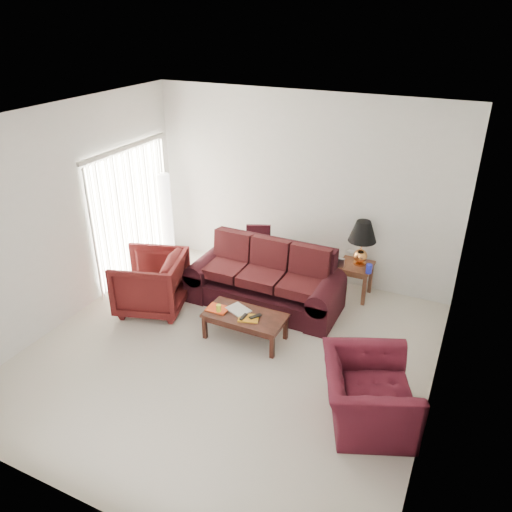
# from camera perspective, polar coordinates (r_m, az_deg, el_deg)

# --- Properties ---
(floor) EXTENTS (5.00, 5.00, 0.00)m
(floor) POSITION_cam_1_polar(r_m,az_deg,el_deg) (6.67, -3.20, -11.09)
(floor) COLOR beige
(floor) RESTS_ON ground
(blinds) EXTENTS (0.10, 2.00, 2.16)m
(blinds) POSITION_cam_1_polar(r_m,az_deg,el_deg) (8.30, -13.93, 4.67)
(blinds) COLOR silver
(blinds) RESTS_ON ground
(sofa) EXTENTS (2.31, 1.06, 0.93)m
(sofa) POSITION_cam_1_polar(r_m,az_deg,el_deg) (7.42, 0.93, -2.46)
(sofa) COLOR black
(sofa) RESTS_ON ground
(throw_pillow) EXTENTS (0.44, 0.33, 0.41)m
(throw_pillow) POSITION_cam_1_polar(r_m,az_deg,el_deg) (8.13, 0.27, 2.20)
(throw_pillow) COLOR black
(throw_pillow) RESTS_ON sofa
(end_table) EXTENTS (0.52, 0.52, 0.55)m
(end_table) POSITION_cam_1_polar(r_m,az_deg,el_deg) (7.89, 11.19, -2.72)
(end_table) COLOR #482218
(end_table) RESTS_ON ground
(table_lamp) EXTENTS (0.44, 0.44, 0.71)m
(table_lamp) POSITION_cam_1_polar(r_m,az_deg,el_deg) (7.64, 11.98, 1.46)
(table_lamp) COLOR #D78743
(table_lamp) RESTS_ON end_table
(clock) EXTENTS (0.14, 0.06, 0.14)m
(clock) POSITION_cam_1_polar(r_m,az_deg,el_deg) (7.63, 9.54, -0.74)
(clock) COLOR silver
(clock) RESTS_ON end_table
(blue_canister) EXTENTS (0.11, 0.11, 0.14)m
(blue_canister) POSITION_cam_1_polar(r_m,az_deg,el_deg) (7.53, 12.79, -1.43)
(blue_canister) COLOR #1B25B1
(blue_canister) RESTS_ON end_table
(picture_frame) EXTENTS (0.17, 0.20, 0.06)m
(picture_frame) POSITION_cam_1_polar(r_m,az_deg,el_deg) (7.94, 10.91, 0.44)
(picture_frame) COLOR white
(picture_frame) RESTS_ON end_table
(floor_lamp) EXTENTS (0.27, 0.27, 1.57)m
(floor_lamp) POSITION_cam_1_polar(r_m,az_deg,el_deg) (8.91, -10.22, 4.52)
(floor_lamp) COLOR white
(floor_lamp) RESTS_ON ground
(armchair_left) EXTENTS (1.20, 1.18, 0.88)m
(armchair_left) POSITION_cam_1_polar(r_m,az_deg,el_deg) (7.51, -11.94, -2.98)
(armchair_left) COLOR #450F0F
(armchair_left) RESTS_ON ground
(armchair_right) EXTENTS (1.29, 1.36, 0.71)m
(armchair_right) POSITION_cam_1_polar(r_m,az_deg,el_deg) (5.68, 12.65, -15.11)
(armchair_right) COLOR #420F1A
(armchair_right) RESTS_ON ground
(coffee_table) EXTENTS (1.19, 0.77, 0.38)m
(coffee_table) POSITION_cam_1_polar(r_m,az_deg,el_deg) (6.83, -1.25, -8.05)
(coffee_table) COLOR black
(coffee_table) RESTS_ON ground
(magazine_red) EXTENTS (0.29, 0.22, 0.02)m
(magazine_red) POSITION_cam_1_polar(r_m,az_deg,el_deg) (6.85, -4.40, -6.03)
(magazine_red) COLOR #E24016
(magazine_red) RESTS_ON coffee_table
(magazine_white) EXTENTS (0.37, 0.33, 0.02)m
(magazine_white) POSITION_cam_1_polar(r_m,az_deg,el_deg) (6.81, -2.04, -6.15)
(magazine_white) COLOR silver
(magazine_white) RESTS_ON coffee_table
(magazine_orange) EXTENTS (0.31, 0.27, 0.02)m
(magazine_orange) POSITION_cam_1_polar(r_m,az_deg,el_deg) (6.64, -0.86, -7.12)
(magazine_orange) COLOR orange
(magazine_orange) RESTS_ON coffee_table
(remote_a) EXTENTS (0.05, 0.16, 0.02)m
(remote_a) POSITION_cam_1_polar(r_m,az_deg,el_deg) (6.63, -1.43, -6.95)
(remote_a) COLOR black
(remote_a) RESTS_ON coffee_table
(remote_b) EXTENTS (0.13, 0.17, 0.02)m
(remote_b) POSITION_cam_1_polar(r_m,az_deg,el_deg) (6.64, -0.07, -6.90)
(remote_b) COLOR black
(remote_b) RESTS_ON coffee_table
(yellow_glass) EXTENTS (0.09, 0.09, 0.11)m
(yellow_glass) POSITION_cam_1_polar(r_m,az_deg,el_deg) (6.76, -4.29, -6.02)
(yellow_glass) COLOR #F6FF38
(yellow_glass) RESTS_ON coffee_table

